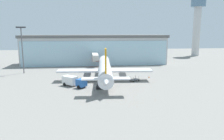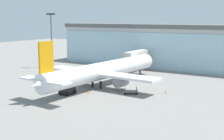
{
  "view_description": "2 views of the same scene",
  "coord_description": "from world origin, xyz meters",
  "px_view_note": "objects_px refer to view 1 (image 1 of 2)",
  "views": [
    {
      "loc": [
        -3.33,
        -57.28,
        14.75
      ],
      "look_at": [
        3.93,
        7.84,
        2.98
      ],
      "focal_mm": 35.0,
      "sensor_mm": 36.0,
      "label": 1
    },
    {
      "loc": [
        39.08,
        -47.89,
        14.87
      ],
      "look_at": [
        3.44,
        8.8,
        3.62
      ],
      "focal_mm": 50.0,
      "sensor_mm": 36.0,
      "label": 2
    }
  ],
  "objects_px": {
    "safety_cone_nose": "(110,84)",
    "safety_cone_wingtip": "(149,77)",
    "catering_truck": "(74,81)",
    "jet_bridge": "(95,57)",
    "baggage_cart": "(134,80)",
    "pushback_tug": "(101,85)",
    "control_tower": "(197,21)",
    "airplane": "(105,69)",
    "apron_light_mast": "(22,45)"
  },
  "relations": [
    {
      "from": "apron_light_mast",
      "to": "airplane",
      "type": "distance_m",
      "value": 31.52
    },
    {
      "from": "jet_bridge",
      "to": "control_tower",
      "type": "distance_m",
      "value": 73.91
    },
    {
      "from": "safety_cone_nose",
      "to": "safety_cone_wingtip",
      "type": "height_order",
      "value": "same"
    },
    {
      "from": "catering_truck",
      "to": "jet_bridge",
      "type": "bearing_deg",
      "value": 117.99
    },
    {
      "from": "catering_truck",
      "to": "safety_cone_nose",
      "type": "xyz_separation_m",
      "value": [
        9.89,
        0.52,
        -1.19
      ]
    },
    {
      "from": "apron_light_mast",
      "to": "airplane",
      "type": "xyz_separation_m",
      "value": [
        27.63,
        -13.75,
        -6.38
      ]
    },
    {
      "from": "baggage_cart",
      "to": "pushback_tug",
      "type": "bearing_deg",
      "value": 3.14
    },
    {
      "from": "baggage_cart",
      "to": "pushback_tug",
      "type": "distance_m",
      "value": 12.56
    },
    {
      "from": "airplane",
      "to": "safety_cone_wingtip",
      "type": "distance_m",
      "value": 14.64
    },
    {
      "from": "airplane",
      "to": "safety_cone_nose",
      "type": "height_order",
      "value": "airplane"
    },
    {
      "from": "control_tower",
      "to": "safety_cone_nose",
      "type": "relative_size",
      "value": 60.35
    },
    {
      "from": "jet_bridge",
      "to": "pushback_tug",
      "type": "xyz_separation_m",
      "value": [
        0.35,
        -31.77,
        -3.52
      ]
    },
    {
      "from": "airplane",
      "to": "catering_truck",
      "type": "relative_size",
      "value": 5.79
    },
    {
      "from": "safety_cone_nose",
      "to": "safety_cone_wingtip",
      "type": "bearing_deg",
      "value": 30.67
    },
    {
      "from": "pushback_tug",
      "to": "safety_cone_nose",
      "type": "distance_m",
      "value": 4.28
    },
    {
      "from": "jet_bridge",
      "to": "safety_cone_wingtip",
      "type": "xyz_separation_m",
      "value": [
        16.46,
        -20.64,
        -4.22
      ]
    },
    {
      "from": "catering_truck",
      "to": "pushback_tug",
      "type": "distance_m",
      "value": 7.64
    },
    {
      "from": "baggage_cart",
      "to": "safety_cone_nose",
      "type": "bearing_deg",
      "value": -4.5
    },
    {
      "from": "airplane",
      "to": "catering_truck",
      "type": "distance_m",
      "value": 11.65
    },
    {
      "from": "pushback_tug",
      "to": "safety_cone_nose",
      "type": "xyz_separation_m",
      "value": [
        2.75,
        3.21,
        -0.7
      ]
    },
    {
      "from": "catering_truck",
      "to": "safety_cone_nose",
      "type": "bearing_deg",
      "value": 44.12
    },
    {
      "from": "control_tower",
      "to": "airplane",
      "type": "xyz_separation_m",
      "value": [
        -59.26,
        -59.67,
        -17.2
      ]
    },
    {
      "from": "control_tower",
      "to": "safety_cone_nose",
      "type": "xyz_separation_m",
      "value": [
        -58.37,
        -66.3,
        -20.34
      ]
    },
    {
      "from": "jet_bridge",
      "to": "airplane",
      "type": "xyz_separation_m",
      "value": [
        2.21,
        -21.93,
        -1.08
      ]
    },
    {
      "from": "airplane",
      "to": "baggage_cart",
      "type": "height_order",
      "value": "airplane"
    },
    {
      "from": "pushback_tug",
      "to": "safety_cone_wingtip",
      "type": "height_order",
      "value": "pushback_tug"
    },
    {
      "from": "control_tower",
      "to": "catering_truck",
      "type": "relative_size",
      "value": 4.78
    },
    {
      "from": "control_tower",
      "to": "baggage_cart",
      "type": "xyz_separation_m",
      "value": [
        -50.69,
        -62.53,
        -20.11
      ]
    },
    {
      "from": "catering_truck",
      "to": "pushback_tug",
      "type": "xyz_separation_m",
      "value": [
        7.14,
        -2.69,
        -0.49
      ]
    },
    {
      "from": "control_tower",
      "to": "pushback_tug",
      "type": "distance_m",
      "value": 94.62
    },
    {
      "from": "jet_bridge",
      "to": "safety_cone_nose",
      "type": "height_order",
      "value": "jet_bridge"
    },
    {
      "from": "airplane",
      "to": "baggage_cart",
      "type": "bearing_deg",
      "value": -104.72
    },
    {
      "from": "safety_cone_wingtip",
      "to": "catering_truck",
      "type": "bearing_deg",
      "value": -160.04
    },
    {
      "from": "jet_bridge",
      "to": "catering_truck",
      "type": "height_order",
      "value": "jet_bridge"
    },
    {
      "from": "safety_cone_wingtip",
      "to": "control_tower",
      "type": "bearing_deg",
      "value": 52.37
    },
    {
      "from": "control_tower",
      "to": "pushback_tug",
      "type": "relative_size",
      "value": 9.95
    },
    {
      "from": "catering_truck",
      "to": "safety_cone_nose",
      "type": "relative_size",
      "value": 12.63
    },
    {
      "from": "baggage_cart",
      "to": "safety_cone_wingtip",
      "type": "relative_size",
      "value": 5.86
    },
    {
      "from": "control_tower",
      "to": "safety_cone_nose",
      "type": "bearing_deg",
      "value": -131.36
    },
    {
      "from": "baggage_cart",
      "to": "pushback_tug",
      "type": "relative_size",
      "value": 0.97
    },
    {
      "from": "jet_bridge",
      "to": "apron_light_mast",
      "type": "distance_m",
      "value": 27.22
    },
    {
      "from": "airplane",
      "to": "safety_cone_nose",
      "type": "xyz_separation_m",
      "value": [
        0.89,
        -6.63,
        -3.14
      ]
    },
    {
      "from": "catering_truck",
      "to": "baggage_cart",
      "type": "height_order",
      "value": "catering_truck"
    },
    {
      "from": "control_tower",
      "to": "safety_cone_wingtip",
      "type": "distance_m",
      "value": 76.47
    },
    {
      "from": "jet_bridge",
      "to": "apron_light_mast",
      "type": "relative_size",
      "value": 0.89
    },
    {
      "from": "baggage_cart",
      "to": "safety_cone_nose",
      "type": "relative_size",
      "value": 5.86
    },
    {
      "from": "baggage_cart",
      "to": "safety_cone_wingtip",
      "type": "height_order",
      "value": "baggage_cart"
    },
    {
      "from": "airplane",
      "to": "baggage_cart",
      "type": "relative_size",
      "value": 12.48
    },
    {
      "from": "jet_bridge",
      "to": "airplane",
      "type": "relative_size",
      "value": 0.36
    },
    {
      "from": "jet_bridge",
      "to": "baggage_cart",
      "type": "distance_m",
      "value": 27.32
    }
  ]
}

